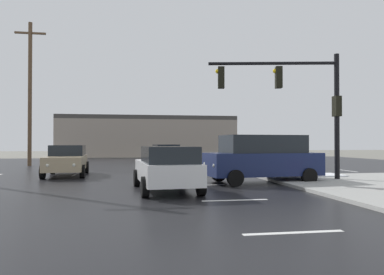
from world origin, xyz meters
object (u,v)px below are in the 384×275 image
at_px(sedan_tan, 67,160).
at_px(suv_navy, 262,158).
at_px(traffic_signal_mast, 299,94).
at_px(sedan_green, 165,154).
at_px(sedan_white, 167,168).
at_px(utility_pole_far, 30,91).

bearing_deg(sedan_tan, suv_navy, 57.62).
relative_size(traffic_signal_mast, suv_navy, 1.15).
relative_size(suv_navy, sedan_green, 1.07).
xyz_separation_m(sedan_white, utility_pole_far, (-8.66, 15.93, 4.72)).
distance_m(traffic_signal_mast, utility_pole_far, 20.15).
distance_m(suv_navy, sedan_green, 13.73).
xyz_separation_m(sedan_tan, utility_pole_far, (-4.13, 8.88, 4.72)).
bearing_deg(sedan_white, traffic_signal_mast, -72.99).
relative_size(traffic_signal_mast, utility_pole_far, 0.54).
height_order(traffic_signal_mast, sedan_green, traffic_signal_mast).
bearing_deg(traffic_signal_mast, sedan_green, -58.99).
bearing_deg(sedan_tan, traffic_signal_mast, 63.23).
relative_size(sedan_white, suv_navy, 0.93).
height_order(sedan_green, utility_pole_far, utility_pole_far).
bearing_deg(suv_navy, traffic_signal_mast, -177.08).
distance_m(sedan_white, utility_pole_far, 18.73).
relative_size(sedan_white, sedan_green, 0.99).
bearing_deg(sedan_green, traffic_signal_mast, -165.40).
xyz_separation_m(sedan_white, sedan_green, (1.33, 15.47, 0.00)).
xyz_separation_m(traffic_signal_mast, sedan_tan, (-10.65, 4.71, -3.03)).
bearing_deg(traffic_signal_mast, suv_navy, 19.57).
bearing_deg(suv_navy, sedan_green, -83.20).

